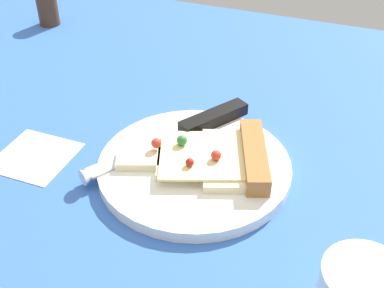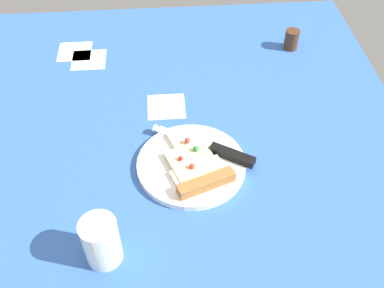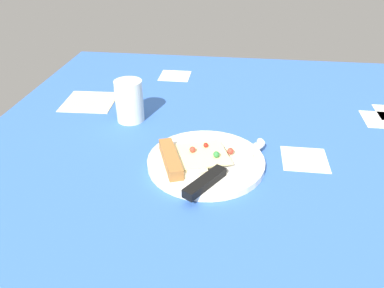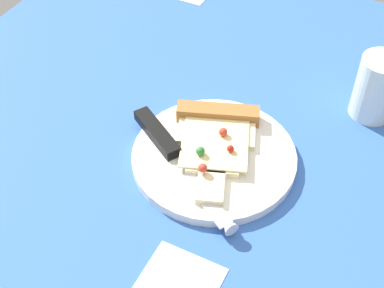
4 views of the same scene
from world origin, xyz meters
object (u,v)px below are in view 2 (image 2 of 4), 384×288
object	(u,v)px
drinking_glass	(101,241)
pepper_shaker	(291,40)
plate	(191,165)
knife	(212,148)
pizza_slice	(197,168)

from	to	relation	value
drinking_glass	pepper_shaker	distance (cm)	77.79
plate	knife	world-z (taller)	knife
pizza_slice	knife	xyz separation A→B (cm)	(-5.46, 3.89, -0.20)
pizza_slice	pepper_shaker	bearing A→B (deg)	35.02
pizza_slice	drinking_glass	distance (cm)	25.11
knife	pepper_shaker	bearing A→B (deg)	-2.13
plate	knife	size ratio (longest dim) A/B	1.07
pizza_slice	drinking_glass	size ratio (longest dim) A/B	1.92
plate	drinking_glass	size ratio (longest dim) A/B	2.32
knife	drinking_glass	distance (cm)	31.72
knife	drinking_glass	size ratio (longest dim) A/B	2.17
pizza_slice	knife	bearing A→B (deg)	33.98
pizza_slice	drinking_glass	xyz separation A→B (cm)	(17.36, -17.94, 2.72)
drinking_glass	pepper_shaker	xyz separation A→B (cm)	(-61.19, 47.99, -2.17)
plate	pepper_shaker	world-z (taller)	pepper_shaker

